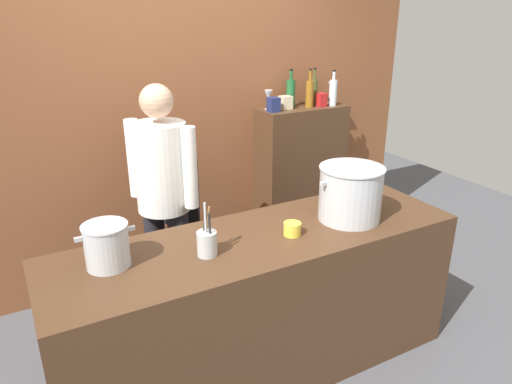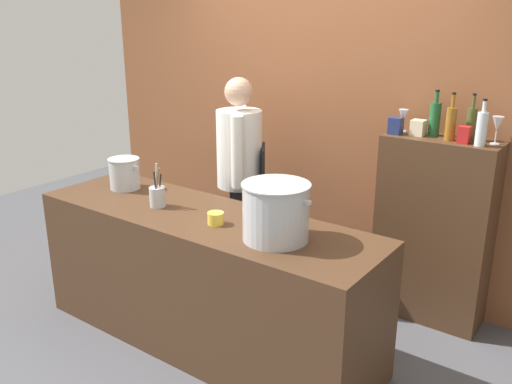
# 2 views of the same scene
# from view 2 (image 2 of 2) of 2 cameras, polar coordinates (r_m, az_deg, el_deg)

# --- Properties ---
(ground_plane) EXTENTS (8.00, 8.00, 0.00)m
(ground_plane) POSITION_cam_2_polar(r_m,az_deg,el_deg) (3.87, -5.12, -14.95)
(ground_plane) COLOR #4C4C51
(brick_back_panel) EXTENTS (4.40, 0.10, 3.00)m
(brick_back_panel) POSITION_cam_2_polar(r_m,az_deg,el_deg) (4.42, 6.50, 10.17)
(brick_back_panel) COLOR brown
(brick_back_panel) RESTS_ON ground_plane
(prep_counter) EXTENTS (2.36, 0.70, 0.90)m
(prep_counter) POSITION_cam_2_polar(r_m,az_deg,el_deg) (3.64, -5.32, -9.02)
(prep_counter) COLOR #472D1C
(prep_counter) RESTS_ON ground_plane
(bar_cabinet) EXTENTS (0.76, 0.32, 1.31)m
(bar_cabinet) POSITION_cam_2_polar(r_m,az_deg,el_deg) (4.03, 17.85, -3.86)
(bar_cabinet) COLOR #472D1C
(bar_cabinet) RESTS_ON ground_plane
(chef) EXTENTS (0.41, 0.46, 1.66)m
(chef) POSITION_cam_2_polar(r_m,az_deg,el_deg) (4.18, -1.66, 2.28)
(chef) COLOR black
(chef) RESTS_ON ground_plane
(stockpot_large) EXTENTS (0.44, 0.38, 0.32)m
(stockpot_large) POSITION_cam_2_polar(r_m,az_deg,el_deg) (3.03, 2.06, -2.06)
(stockpot_large) COLOR #B7BABF
(stockpot_large) RESTS_ON prep_counter
(stockpot_small) EXTENTS (0.29, 0.22, 0.22)m
(stockpot_small) POSITION_cam_2_polar(r_m,az_deg,el_deg) (4.03, -13.45, 1.88)
(stockpot_small) COLOR #B7BABF
(stockpot_small) RESTS_ON prep_counter
(utensil_crock) EXTENTS (0.10, 0.10, 0.29)m
(utensil_crock) POSITION_cam_2_polar(r_m,az_deg,el_deg) (3.63, -10.17, -0.41)
(utensil_crock) COLOR #B7BABF
(utensil_crock) RESTS_ON prep_counter
(butter_jar) EXTENTS (0.10, 0.10, 0.07)m
(butter_jar) POSITION_cam_2_polar(r_m,az_deg,el_deg) (3.30, -4.20, -2.73)
(butter_jar) COLOR yellow
(butter_jar) RESTS_ON prep_counter
(wine_bottle_olive) EXTENTS (0.06, 0.06, 0.30)m
(wine_bottle_olive) POSITION_cam_2_polar(r_m,az_deg,el_deg) (3.83, 21.37, 6.67)
(wine_bottle_olive) COLOR #475123
(wine_bottle_olive) RESTS_ON bar_cabinet
(wine_bottle_amber) EXTENTS (0.07, 0.07, 0.31)m
(wine_bottle_amber) POSITION_cam_2_polar(r_m,az_deg,el_deg) (3.78, 19.51, 6.76)
(wine_bottle_amber) COLOR #8C5919
(wine_bottle_amber) RESTS_ON bar_cabinet
(wine_bottle_clear) EXTENTS (0.07, 0.07, 0.29)m
(wine_bottle_clear) POSITION_cam_2_polar(r_m,az_deg,el_deg) (3.69, 22.31, 6.13)
(wine_bottle_clear) COLOR silver
(wine_bottle_clear) RESTS_ON bar_cabinet
(wine_bottle_green) EXTENTS (0.07, 0.07, 0.31)m
(wine_bottle_green) POSITION_cam_2_polar(r_m,az_deg,el_deg) (3.90, 18.01, 7.28)
(wine_bottle_green) COLOR #1E592D
(wine_bottle_green) RESTS_ON bar_cabinet
(wine_glass_short) EXTENTS (0.07, 0.07, 0.16)m
(wine_glass_short) POSITION_cam_2_polar(r_m,az_deg,el_deg) (3.96, 14.98, 7.56)
(wine_glass_short) COLOR silver
(wine_glass_short) RESTS_ON bar_cabinet
(wine_glass_tall) EXTENTS (0.07, 0.07, 0.18)m
(wine_glass_tall) POSITION_cam_2_polar(r_m,az_deg,el_deg) (3.77, 23.70, 6.38)
(wine_glass_tall) COLOR silver
(wine_glass_tall) RESTS_ON bar_cabinet
(spice_tin_navy) EXTENTS (0.08, 0.08, 0.11)m
(spice_tin_navy) POSITION_cam_2_polar(r_m,az_deg,el_deg) (3.88, 14.26, 6.66)
(spice_tin_navy) COLOR navy
(spice_tin_navy) RESTS_ON bar_cabinet
(spice_tin_cream) EXTENTS (0.09, 0.09, 0.10)m
(spice_tin_cream) POSITION_cam_2_polar(r_m,az_deg,el_deg) (3.88, 16.44, 6.40)
(spice_tin_cream) COLOR beige
(spice_tin_cream) RESTS_ON bar_cabinet
(spice_tin_red) EXTENTS (0.07, 0.07, 0.11)m
(spice_tin_red) POSITION_cam_2_polar(r_m,az_deg,el_deg) (3.74, 20.74, 5.56)
(spice_tin_red) COLOR red
(spice_tin_red) RESTS_ON bar_cabinet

